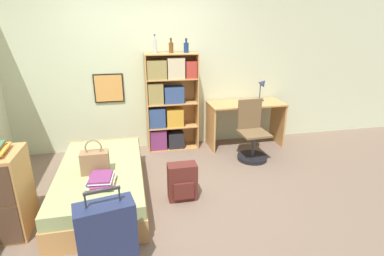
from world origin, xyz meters
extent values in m
plane|color=#756051|center=(0.00, 0.00, 0.00)|extent=(14.00, 14.00, 0.00)
cube|color=beige|center=(0.00, 1.56, 1.30)|extent=(10.00, 0.06, 2.60)
cube|color=black|center=(-0.59, 1.52, 1.04)|extent=(0.46, 0.02, 0.45)
cube|color=#DB994C|center=(-0.59, 1.51, 1.04)|extent=(0.42, 0.01, 0.41)
cube|color=tan|center=(-0.68, 0.00, 0.13)|extent=(0.98, 1.86, 0.26)
cube|color=#9EAD70|center=(-0.68, 0.00, 0.33)|extent=(0.95, 1.83, 0.15)
cube|color=tan|center=(-0.68, 0.91, 0.20)|extent=(0.98, 0.04, 0.40)
cube|color=#93704C|center=(-0.71, -0.11, 0.53)|extent=(0.31, 0.16, 0.25)
torus|color=#93704C|center=(-0.71, -0.11, 0.71)|extent=(0.18, 0.02, 0.18)
cube|color=#7A336B|center=(-0.65, -0.41, 0.41)|extent=(0.22, 0.34, 0.01)
cube|color=gold|center=(-0.63, -0.40, 0.42)|extent=(0.26, 0.32, 0.01)
cube|color=#B2382D|center=(-0.63, -0.40, 0.43)|extent=(0.26, 0.35, 0.02)
cube|color=beige|center=(-0.63, -0.42, 0.44)|extent=(0.32, 0.37, 0.01)
cube|color=#7A336B|center=(-0.64, -0.41, 0.46)|extent=(0.26, 0.36, 0.01)
cube|color=#334C84|center=(-0.64, -0.40, 0.47)|extent=(0.26, 0.32, 0.01)
cube|color=silver|center=(-0.62, -0.40, 0.48)|extent=(0.26, 0.33, 0.01)
cube|color=#7A336B|center=(-0.63, -0.40, 0.49)|extent=(0.25, 0.30, 0.02)
cube|color=navy|center=(-0.53, -1.24, 0.34)|extent=(0.49, 0.30, 0.69)
cylinder|color=#2D2D33|center=(-0.66, -1.26, 0.75)|extent=(0.01, 0.01, 0.12)
cylinder|color=#2D2D33|center=(-0.41, -1.22, 0.75)|extent=(0.01, 0.01, 0.12)
cube|color=#2D2D33|center=(-0.53, -1.24, 0.81)|extent=(0.27, 0.07, 0.02)
cube|color=tan|center=(-0.02, 1.36, 0.79)|extent=(0.02, 0.31, 1.57)
cube|color=tan|center=(0.79, 1.36, 0.79)|extent=(0.02, 0.31, 1.57)
cube|color=tan|center=(0.39, 1.51, 0.79)|extent=(0.83, 0.01, 1.57)
cube|color=tan|center=(0.39, 1.36, 0.01)|extent=(0.79, 0.31, 0.02)
cube|color=tan|center=(0.39, 1.36, 0.39)|extent=(0.79, 0.31, 0.02)
cube|color=tan|center=(0.39, 1.36, 0.79)|extent=(0.79, 0.31, 0.02)
cube|color=tan|center=(0.39, 1.36, 1.18)|extent=(0.79, 0.31, 0.02)
cube|color=tan|center=(0.39, 1.36, 1.56)|extent=(0.79, 0.31, 0.02)
cube|color=#7A336B|center=(0.13, 1.34, 0.19)|extent=(0.27, 0.23, 0.33)
cube|color=#232328|center=(0.43, 1.34, 0.15)|extent=(0.26, 0.23, 0.26)
cube|color=#334C84|center=(0.13, 1.34, 0.56)|extent=(0.26, 0.23, 0.32)
cube|color=gold|center=(0.42, 1.34, 0.55)|extent=(0.27, 0.23, 0.29)
cube|color=#99894C|center=(0.12, 1.34, 0.96)|extent=(0.24, 0.23, 0.33)
cube|color=#334C84|center=(0.41, 1.34, 0.93)|extent=(0.31, 0.23, 0.26)
cube|color=#99894C|center=(0.15, 1.34, 1.33)|extent=(0.30, 0.23, 0.29)
cube|color=beige|center=(0.45, 1.34, 1.35)|extent=(0.27, 0.23, 0.32)
cube|color=#B2382D|center=(0.69, 1.34, 1.32)|extent=(0.17, 0.23, 0.26)
cylinder|color=#B7BCC1|center=(0.15, 1.40, 1.67)|extent=(0.06, 0.06, 0.19)
cylinder|color=#B7BCC1|center=(0.15, 1.40, 1.80)|extent=(0.02, 0.02, 0.06)
cylinder|color=#232328|center=(0.15, 1.40, 1.84)|extent=(0.03, 0.03, 0.02)
cylinder|color=brown|center=(0.39, 1.37, 1.65)|extent=(0.07, 0.07, 0.15)
cylinder|color=brown|center=(0.39, 1.37, 1.75)|extent=(0.03, 0.03, 0.05)
cylinder|color=#232328|center=(0.39, 1.37, 1.78)|extent=(0.03, 0.03, 0.02)
cylinder|color=navy|center=(0.63, 1.37, 1.65)|extent=(0.08, 0.08, 0.15)
cylinder|color=navy|center=(0.63, 1.37, 1.75)|extent=(0.03, 0.03, 0.05)
cylinder|color=#232328|center=(0.63, 1.37, 1.78)|extent=(0.04, 0.04, 0.02)
cube|color=tan|center=(1.62, 1.23, 0.74)|extent=(1.26, 0.56, 0.02)
cube|color=tan|center=(1.01, 1.23, 0.36)|extent=(0.03, 0.52, 0.73)
cube|color=tan|center=(2.22, 1.23, 0.36)|extent=(0.03, 0.52, 0.73)
cylinder|color=navy|center=(1.89, 1.32, 0.76)|extent=(0.15, 0.15, 0.02)
cylinder|color=navy|center=(1.89, 1.32, 0.91)|extent=(0.02, 0.02, 0.27)
cone|color=navy|center=(1.93, 1.32, 1.06)|extent=(0.16, 0.13, 0.16)
cylinder|color=black|center=(1.52, 0.64, 0.03)|extent=(0.46, 0.46, 0.06)
cylinder|color=#333338|center=(1.52, 0.64, 0.21)|extent=(0.05, 0.05, 0.42)
cube|color=brown|center=(1.52, 0.64, 0.43)|extent=(0.44, 0.44, 0.03)
cube|color=brown|center=(1.52, 0.83, 0.68)|extent=(0.38, 0.06, 0.47)
cube|color=#56231E|center=(0.27, -0.22, 0.23)|extent=(0.34, 0.19, 0.45)
cube|color=#56231E|center=(0.27, -0.32, 0.16)|extent=(0.24, 0.03, 0.20)
camera|label=1|loc=(-0.27, -3.32, 2.01)|focal=28.00mm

